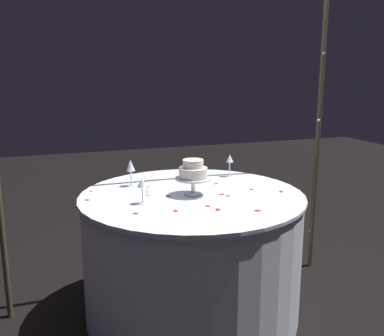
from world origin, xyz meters
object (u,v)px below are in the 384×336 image
(main_table, at_px, (192,254))
(wine_glass_2, at_px, (230,160))
(tiered_cake, at_px, (193,172))
(cake_knife, at_px, (148,188))
(wine_glass_1, at_px, (142,185))
(decorative_arch, at_px, (175,58))
(wine_glass_0, at_px, (131,167))

(main_table, relative_size, wine_glass_2, 8.69)
(tiered_cake, relative_size, cake_knife, 0.76)
(wine_glass_1, bearing_deg, decorative_arch, 51.01)
(decorative_arch, height_order, wine_glass_2, decorative_arch)
(main_table, xyz_separation_m, tiered_cake, (-0.00, -0.02, 0.54))
(wine_glass_2, distance_m, cake_knife, 0.67)
(main_table, distance_m, tiered_cake, 0.54)
(wine_glass_0, bearing_deg, wine_glass_2, 2.43)
(main_table, relative_size, cake_knife, 4.77)
(tiered_cake, xyz_separation_m, cake_knife, (-0.23, 0.22, -0.14))
(wine_glass_1, distance_m, cake_knife, 0.33)
(tiered_cake, relative_size, wine_glass_2, 1.38)
(decorative_arch, bearing_deg, wine_glass_0, -179.23)
(tiered_cake, height_order, cake_knife, tiered_cake)
(tiered_cake, bearing_deg, wine_glass_1, -167.88)
(decorative_arch, xyz_separation_m, wine_glass_0, (-0.32, -0.00, -0.70))
(wine_glass_1, xyz_separation_m, wine_glass_2, (0.74, 0.44, 0.01))
(decorative_arch, bearing_deg, tiered_cake, -89.91)
(wine_glass_1, relative_size, wine_glass_2, 0.93)
(tiered_cake, distance_m, cake_knife, 0.35)
(main_table, height_order, tiered_cake, tiered_cake)
(wine_glass_1, xyz_separation_m, cake_knife, (0.10, 0.29, -0.11))
(decorative_arch, xyz_separation_m, tiered_cake, (0.00, -0.34, -0.68))
(main_table, distance_m, wine_glass_0, 0.69)
(wine_glass_2, bearing_deg, wine_glass_1, -149.52)
(tiered_cake, distance_m, wine_glass_2, 0.55)
(decorative_arch, bearing_deg, main_table, -89.78)
(wine_glass_0, distance_m, wine_glass_2, 0.73)
(tiered_cake, xyz_separation_m, wine_glass_0, (-0.32, 0.34, -0.01))
(tiered_cake, bearing_deg, cake_knife, 136.19)
(wine_glass_0, bearing_deg, decorative_arch, 0.77)
(wine_glass_0, distance_m, cake_knife, 0.19)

